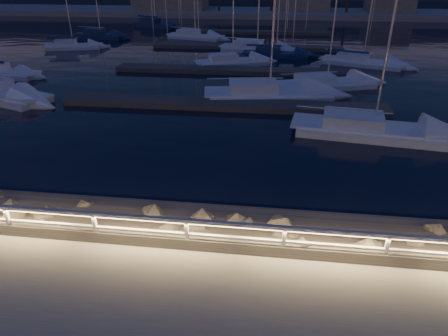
{
  "coord_description": "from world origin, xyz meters",
  "views": [
    {
      "loc": [
        3.44,
        -9.95,
        7.95
      ],
      "look_at": [
        1.65,
        4.0,
        0.86
      ],
      "focal_mm": 32.0,
      "sensor_mm": 36.0,
      "label": 1
    }
  ],
  "objects_px": {
    "sailboat_d": "(369,128)",
    "sailboat_e": "(72,45)",
    "sailboat_g": "(255,48)",
    "sailboat_j": "(231,61)",
    "sailboat_c": "(266,92)",
    "sailboat_l": "(361,61)",
    "sailboat_i": "(99,35)",
    "sailboat_h": "(324,83)",
    "sailboat_m": "(154,24)",
    "guard_rail": "(153,224)",
    "sailboat_k": "(275,53)",
    "sailboat_a": "(0,72)",
    "sailboat_n": "(194,36)"
  },
  "relations": [
    {
      "from": "sailboat_e",
      "to": "sailboat_i",
      "type": "bearing_deg",
      "value": 74.24
    },
    {
      "from": "sailboat_g",
      "to": "sailboat_l",
      "type": "height_order",
      "value": "sailboat_g"
    },
    {
      "from": "sailboat_d",
      "to": "sailboat_h",
      "type": "xyz_separation_m",
      "value": [
        -1.53,
        9.87,
        -0.04
      ]
    },
    {
      "from": "sailboat_c",
      "to": "sailboat_m",
      "type": "xyz_separation_m",
      "value": [
        -18.93,
        36.76,
        -0.0
      ]
    },
    {
      "from": "sailboat_d",
      "to": "sailboat_k",
      "type": "relative_size",
      "value": 1.28
    },
    {
      "from": "sailboat_c",
      "to": "sailboat_l",
      "type": "relative_size",
      "value": 1.2
    },
    {
      "from": "sailboat_d",
      "to": "sailboat_i",
      "type": "height_order",
      "value": "sailboat_d"
    },
    {
      "from": "sailboat_h",
      "to": "sailboat_j",
      "type": "xyz_separation_m",
      "value": [
        -8.22,
        7.01,
        0.02
      ]
    },
    {
      "from": "sailboat_h",
      "to": "sailboat_m",
      "type": "relative_size",
      "value": 1.0
    },
    {
      "from": "sailboat_d",
      "to": "sailboat_l",
      "type": "distance_m",
      "value": 18.81
    },
    {
      "from": "sailboat_c",
      "to": "sailboat_n",
      "type": "height_order",
      "value": "sailboat_c"
    },
    {
      "from": "sailboat_d",
      "to": "sailboat_g",
      "type": "distance_m",
      "value": 25.29
    },
    {
      "from": "sailboat_a",
      "to": "sailboat_c",
      "type": "height_order",
      "value": "sailboat_c"
    },
    {
      "from": "sailboat_h",
      "to": "sailboat_g",
      "type": "bearing_deg",
      "value": 95.54
    },
    {
      "from": "sailboat_h",
      "to": "sailboat_j",
      "type": "distance_m",
      "value": 10.8
    },
    {
      "from": "sailboat_l",
      "to": "sailboat_m",
      "type": "height_order",
      "value": "sailboat_m"
    },
    {
      "from": "sailboat_e",
      "to": "sailboat_k",
      "type": "bearing_deg",
      "value": -19.97
    },
    {
      "from": "sailboat_k",
      "to": "sailboat_l",
      "type": "bearing_deg",
      "value": -18.55
    },
    {
      "from": "sailboat_e",
      "to": "sailboat_g",
      "type": "relative_size",
      "value": 0.76
    },
    {
      "from": "sailboat_g",
      "to": "sailboat_j",
      "type": "distance_m",
      "value": 7.44
    },
    {
      "from": "sailboat_d",
      "to": "sailboat_e",
      "type": "bearing_deg",
      "value": 149.32
    },
    {
      "from": "sailboat_c",
      "to": "sailboat_k",
      "type": "distance_m",
      "value": 15.22
    },
    {
      "from": "sailboat_e",
      "to": "sailboat_m",
      "type": "distance_m",
      "value": 20.31
    },
    {
      "from": "sailboat_i",
      "to": "sailboat_n",
      "type": "bearing_deg",
      "value": 15.1
    },
    {
      "from": "sailboat_d",
      "to": "sailboat_i",
      "type": "bearing_deg",
      "value": 140.89
    },
    {
      "from": "sailboat_n",
      "to": "sailboat_d",
      "type": "bearing_deg",
      "value": -47.95
    },
    {
      "from": "sailboat_e",
      "to": "sailboat_h",
      "type": "distance_m",
      "value": 30.56
    },
    {
      "from": "guard_rail",
      "to": "sailboat_i",
      "type": "xyz_separation_m",
      "value": [
        -20.13,
        43.21,
        -0.93
      ]
    },
    {
      "from": "sailboat_c",
      "to": "sailboat_k",
      "type": "relative_size",
      "value": 1.33
    },
    {
      "from": "sailboat_k",
      "to": "sailboat_h",
      "type": "bearing_deg",
      "value": -70.12
    },
    {
      "from": "sailboat_c",
      "to": "sailboat_m",
      "type": "bearing_deg",
      "value": 107.92
    },
    {
      "from": "sailboat_a",
      "to": "sailboat_d",
      "type": "xyz_separation_m",
      "value": [
        29.06,
        -9.83,
        0.02
      ]
    },
    {
      "from": "sailboat_d",
      "to": "sailboat_e",
      "type": "relative_size",
      "value": 1.39
    },
    {
      "from": "sailboat_i",
      "to": "sailboat_a",
      "type": "bearing_deg",
      "value": -79.26
    },
    {
      "from": "guard_rail",
      "to": "sailboat_c",
      "type": "distance_m",
      "value": 18.58
    },
    {
      "from": "sailboat_e",
      "to": "sailboat_g",
      "type": "xyz_separation_m",
      "value": [
        21.27,
        0.9,
        0.03
      ]
    },
    {
      "from": "sailboat_k",
      "to": "sailboat_l",
      "type": "xyz_separation_m",
      "value": [
        8.34,
        -2.9,
        0.01
      ]
    },
    {
      "from": "sailboat_l",
      "to": "sailboat_k",
      "type": "bearing_deg",
      "value": -177.2
    },
    {
      "from": "sailboat_g",
      "to": "sailboat_j",
      "type": "relative_size",
      "value": 1.17
    },
    {
      "from": "sailboat_g",
      "to": "sailboat_h",
      "type": "bearing_deg",
      "value": -52.2
    },
    {
      "from": "sailboat_a",
      "to": "sailboat_j",
      "type": "xyz_separation_m",
      "value": [
        19.32,
        7.05,
        0.0
      ]
    },
    {
      "from": "guard_rail",
      "to": "sailboat_j",
      "type": "height_order",
      "value": "sailboat_j"
    },
    {
      "from": "sailboat_a",
      "to": "sailboat_n",
      "type": "height_order",
      "value": "sailboat_n"
    },
    {
      "from": "sailboat_c",
      "to": "sailboat_l",
      "type": "bearing_deg",
      "value": 45.36
    },
    {
      "from": "sailboat_d",
      "to": "sailboat_e",
      "type": "xyz_separation_m",
      "value": [
        -29.05,
        23.16,
        -0.03
      ]
    },
    {
      "from": "sailboat_i",
      "to": "sailboat_l",
      "type": "xyz_separation_m",
      "value": [
        31.81,
        -12.57,
        -0.04
      ]
    },
    {
      "from": "sailboat_a",
      "to": "sailboat_e",
      "type": "relative_size",
      "value": 1.03
    },
    {
      "from": "sailboat_g",
      "to": "sailboat_k",
      "type": "bearing_deg",
      "value": -35.49
    },
    {
      "from": "sailboat_e",
      "to": "sailboat_a",
      "type": "bearing_deg",
      "value": -105.97
    },
    {
      "from": "sailboat_d",
      "to": "sailboat_a",
      "type": "bearing_deg",
      "value": 169.2
    }
  ]
}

